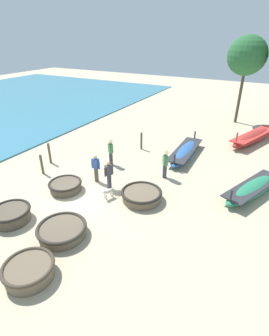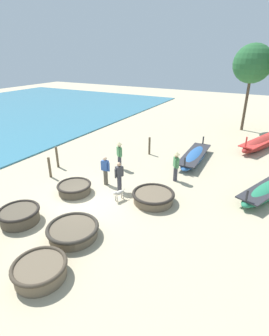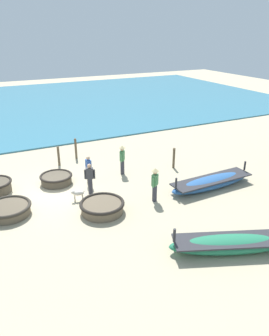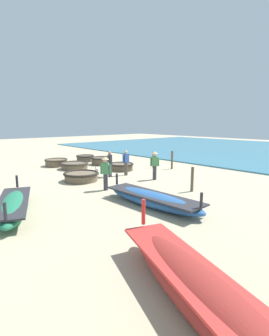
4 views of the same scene
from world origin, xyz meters
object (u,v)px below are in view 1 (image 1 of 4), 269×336
Objects in this scene: coracle_front_left at (141,195)px; long_boat_red_hull at (185,152)px; fisherman_standing_right at (165,162)px; mooring_post_shoreline at (42,164)px; coracle_upturned at (11,214)px; fisherman_crouching at (109,174)px; long_boat_white_hull at (253,189)px; coracle_beside_post at (29,270)px; long_boat_green_hull at (254,137)px; mooring_post_inland at (50,153)px; mooring_post_mid_beach at (141,141)px; coracle_nearest at (62,230)px; fisherman_by_coracle at (96,168)px; coracle_weathered at (65,186)px; tree_leftmost at (247,56)px; fisherman_standing_left at (111,150)px; dog at (108,192)px.

long_boat_red_hull reaches higher than coracle_front_left.
mooring_post_shoreline is at bearing -155.25° from fisherman_standing_right.
fisherman_crouching is at bearing 61.78° from coracle_upturned.
fisherman_standing_right is (0.12, 2.58, 0.68)m from coracle_front_left.
long_boat_white_hull is 11.36m from mooring_post_shoreline.
long_boat_white_hull reaches higher than coracle_beside_post.
coracle_beside_post is 17.17m from long_boat_green_hull.
mooring_post_mid_beach is (3.94, 4.64, -0.05)m from mooring_post_inland.
mooring_post_shoreline reaches higher than coracle_nearest.
fisherman_by_coracle is 1.33× the size of mooring_post_shoreline.
fisherman_crouching is (-5.72, -10.53, 0.45)m from long_boat_green_hull.
coracle_weathered is 2.52m from mooring_post_shoreline.
long_boat_white_hull is at bearing 10.98° from mooring_post_inland.
fisherman_crouching is 16.12m from tree_leftmost.
fisherman_standing_left is (-1.46, 2.39, 0.12)m from fisherman_crouching.
dog is at bearing -101.75° from tree_leftmost.
coracle_front_left is 2.67m from fisherman_standing_right.
fisherman_crouching is (2.25, 4.19, 0.52)m from coracle_upturned.
coracle_beside_post is 0.24× the size of tree_leftmost.
fisherman_standing_left reaches higher than coracle_upturned.
coracle_nearest is 9.29m from long_boat_white_hull.
fisherman_standing_right is at bearing 0.95° from fisherman_standing_left.
long_boat_green_hull is 8.40m from mooring_post_mid_beach.
coracle_upturned is 1.00× the size of fisherman_standing_left.
dog is (1.90, -3.18, -0.59)m from fisherman_standing_left.
dog is 16.91m from tree_leftmost.
mooring_post_mid_beach reaches higher than long_boat_red_hull.
fisherman_standing_left reaches higher than mooring_post_inland.
fisherman_by_coracle is (-1.78, 6.20, 0.54)m from coracle_beside_post.
coracle_front_left is 4.28m from fisherman_standing_left.
coracle_front_left is at bearing -7.67° from mooring_post_inland.
fisherman_by_coracle is 3.88m from mooring_post_inland.
long_boat_white_hull is (4.63, 3.14, 0.03)m from coracle_front_left.
coracle_upturned is 1.07× the size of fisherman_by_coracle.
long_boat_green_hull reaches higher than mooring_post_mid_beach.
coracle_upturned is at bearing -113.70° from long_boat_red_hull.
long_boat_red_hull reaches higher than dog.
mooring_post_mid_beach is 0.17× the size of tree_leftmost.
mooring_post_mid_beach is at bearing 82.22° from coracle_upturned.
fisherman_standing_left is at bearing -179.05° from fisherman_standing_right.
coracle_nearest is 3.03× the size of dog.
fisherman_standing_left is 1.00× the size of fisherman_standing_right.
long_boat_white_hull is (4.45, -2.75, 0.01)m from long_boat_red_hull.
mooring_post_mid_beach is 11.71m from tree_leftmost.
mooring_post_shoreline is at bearing -134.49° from fisherman_standing_left.
long_boat_red_hull is at bearing 66.30° from coracle_upturned.
long_boat_white_hull is at bearing 4.35° from fisherman_standing_left.
fisherman_standing_right is 1.28× the size of mooring_post_inland.
mooring_post_mid_beach is at bearing -142.48° from long_boat_green_hull.
coracle_nearest is 1.16× the size of coracle_beside_post.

